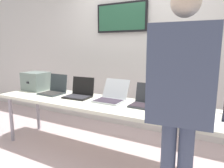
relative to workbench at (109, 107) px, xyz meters
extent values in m
cube|color=#C5AEAE|center=(0.00, 0.00, -0.70)|extent=(8.00, 8.00, 0.04)
cube|color=silver|center=(0.00, 1.13, 0.63)|extent=(8.00, 0.06, 2.61)
cube|color=black|center=(-0.37, 1.08, 1.19)|extent=(0.89, 0.05, 0.47)
cube|color=#285A3F|center=(-0.37, 1.06, 1.19)|extent=(0.83, 0.02, 0.41)
cube|color=silver|center=(0.00, 0.00, 0.03)|extent=(3.25, 0.70, 0.04)
cylinder|color=gray|center=(-1.52, -0.25, -0.34)|extent=(0.05, 0.05, 0.68)
cylinder|color=gray|center=(-1.52, 0.25, -0.34)|extent=(0.05, 0.05, 0.68)
cube|color=slate|center=(-1.40, 0.14, 0.19)|extent=(0.35, 0.31, 0.28)
cube|color=black|center=(-1.40, -0.02, 0.19)|extent=(0.04, 0.01, 0.03)
cube|color=#343D40|center=(-0.97, 0.02, 0.06)|extent=(0.33, 0.27, 0.02)
cube|color=#32312E|center=(-0.97, 0.01, 0.07)|extent=(0.30, 0.22, 0.00)
cube|color=#343D40|center=(-0.96, 0.17, 0.19)|extent=(0.32, 0.06, 0.25)
cube|color=#37497E|center=(-0.96, 0.18, 0.19)|extent=(0.29, 0.05, 0.23)
cube|color=black|center=(-0.50, 0.03, 0.06)|extent=(0.35, 0.26, 0.02)
cube|color=#2E2D33|center=(-0.50, 0.02, 0.07)|extent=(0.32, 0.21, 0.00)
cube|color=black|center=(-0.51, 0.17, 0.19)|extent=(0.34, 0.06, 0.24)
cube|color=white|center=(-0.51, 0.17, 0.18)|extent=(0.31, 0.05, 0.21)
cube|color=#B2B6BA|center=(-0.03, 0.05, 0.06)|extent=(0.35, 0.27, 0.02)
cube|color=#332A36|center=(-0.03, 0.03, 0.07)|extent=(0.32, 0.22, 0.00)
cube|color=#B2B6BA|center=(-0.03, 0.24, 0.18)|extent=(0.35, 0.14, 0.24)
cube|color=white|center=(-0.03, 0.24, 0.18)|extent=(0.32, 0.12, 0.21)
cube|color=#33363A|center=(0.43, 0.05, 0.06)|extent=(0.32, 0.24, 0.02)
cube|color=#30262E|center=(0.43, 0.03, 0.07)|extent=(0.29, 0.19, 0.00)
cube|color=#33363A|center=(0.43, 0.19, 0.18)|extent=(0.32, 0.07, 0.23)
cube|color=white|center=(0.43, 0.19, 0.18)|extent=(0.29, 0.05, 0.20)
cube|color=black|center=(0.91, 0.03, 0.06)|extent=(0.37, 0.25, 0.02)
cube|color=#313034|center=(0.91, 0.02, 0.07)|extent=(0.34, 0.20, 0.00)
cube|color=black|center=(0.91, 0.21, 0.17)|extent=(0.37, 0.12, 0.22)
cube|color=white|center=(0.91, 0.21, 0.17)|extent=(0.34, 0.10, 0.19)
cube|color=#46506A|center=(0.93, -0.63, 0.53)|extent=(0.46, 0.30, 0.68)
sphere|color=beige|center=(0.93, -0.63, 1.00)|extent=(0.20, 0.20, 0.20)
cylinder|color=#46506A|center=(0.74, -0.36, 0.23)|extent=(0.10, 0.33, 0.07)
cylinder|color=#46506A|center=(1.06, -0.33, 0.23)|extent=(0.10, 0.33, 0.07)
cube|color=white|center=(1.15, -0.17, 0.05)|extent=(0.28, 0.34, 0.00)
camera|label=1|loc=(1.18, -2.10, 0.71)|focal=33.08mm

